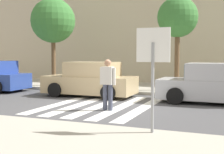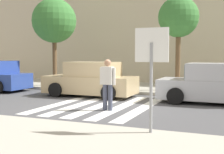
# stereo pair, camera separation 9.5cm
# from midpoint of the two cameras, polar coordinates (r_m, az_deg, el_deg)

# --- Properties ---
(ground_plane) EXTENTS (120.00, 120.00, 0.00)m
(ground_plane) POSITION_cam_midpoint_polar(r_m,az_deg,el_deg) (11.42, -2.67, -5.36)
(ground_plane) COLOR #4C4C4F
(sidewalk_far) EXTENTS (60.00, 4.80, 0.14)m
(sidewalk_far) POSITION_cam_midpoint_polar(r_m,az_deg,el_deg) (17.00, 5.79, -1.96)
(sidewalk_far) COLOR #B2AD9E
(sidewalk_far) RESTS_ON ground
(building_facade_far) EXTENTS (56.00, 4.00, 6.19)m
(building_facade_far) POSITION_cam_midpoint_polar(r_m,az_deg,el_deg) (21.19, 9.20, 7.42)
(building_facade_far) COLOR beige
(building_facade_far) RESTS_ON ground
(crosswalk_stripe_0) EXTENTS (0.44, 5.20, 0.01)m
(crosswalk_stripe_0) POSITION_cam_midpoint_polar(r_m,az_deg,el_deg) (12.33, -9.07, -4.67)
(crosswalk_stripe_0) COLOR silver
(crosswalk_stripe_0) RESTS_ON ground
(crosswalk_stripe_1) EXTENTS (0.44, 5.20, 0.01)m
(crosswalk_stripe_1) POSITION_cam_midpoint_polar(r_m,az_deg,el_deg) (11.94, -5.77, -4.93)
(crosswalk_stripe_1) COLOR silver
(crosswalk_stripe_1) RESTS_ON ground
(crosswalk_stripe_2) EXTENTS (0.44, 5.20, 0.01)m
(crosswalk_stripe_2) POSITION_cam_midpoint_polar(r_m,az_deg,el_deg) (11.60, -2.25, -5.19)
(crosswalk_stripe_2) COLOR silver
(crosswalk_stripe_2) RESTS_ON ground
(crosswalk_stripe_3) EXTENTS (0.44, 5.20, 0.01)m
(crosswalk_stripe_3) POSITION_cam_midpoint_polar(r_m,az_deg,el_deg) (11.30, 1.47, -5.44)
(crosswalk_stripe_3) COLOR silver
(crosswalk_stripe_3) RESTS_ON ground
(crosswalk_stripe_4) EXTENTS (0.44, 5.20, 0.01)m
(crosswalk_stripe_4) POSITION_cam_midpoint_polar(r_m,az_deg,el_deg) (11.05, 5.37, -5.68)
(crosswalk_stripe_4) COLOR silver
(crosswalk_stripe_4) RESTS_ON ground
(stop_sign) EXTENTS (0.76, 0.08, 2.34)m
(stop_sign) POSITION_cam_midpoint_polar(r_m,az_deg,el_deg) (6.97, 7.13, 3.68)
(stop_sign) COLOR gray
(stop_sign) RESTS_ON sidewalk_near
(pedestrian_crossing) EXTENTS (0.58, 0.26, 1.72)m
(pedestrian_crossing) POSITION_cam_midpoint_polar(r_m,az_deg,el_deg) (10.46, -1.05, -0.86)
(pedestrian_crossing) COLOR #474C60
(pedestrian_crossing) RESTS_ON ground
(parked_car_tan) EXTENTS (4.10, 1.92, 1.55)m
(parked_car_tan) POSITION_cam_midpoint_polar(r_m,az_deg,el_deg) (14.01, -4.19, -0.59)
(parked_car_tan) COLOR tan
(parked_car_tan) RESTS_ON ground
(parked_car_silver) EXTENTS (4.10, 1.92, 1.55)m
(parked_car_silver) POSITION_cam_midpoint_polar(r_m,az_deg,el_deg) (12.62, 17.86, -1.32)
(parked_car_silver) COLOR #B7BABF
(parked_car_silver) RESTS_ON ground
(street_tree_west) EXTENTS (2.46, 2.46, 4.83)m
(street_tree_west) POSITION_cam_midpoint_polar(r_m,az_deg,el_deg) (17.84, -10.89, 10.01)
(street_tree_west) COLOR brown
(street_tree_west) RESTS_ON sidewalk_far
(street_tree_center) EXTENTS (1.94, 1.94, 4.50)m
(street_tree_center) POSITION_cam_midpoint_polar(r_m,az_deg,el_deg) (15.51, 11.73, 10.52)
(street_tree_center) COLOR brown
(street_tree_center) RESTS_ON sidewalk_far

